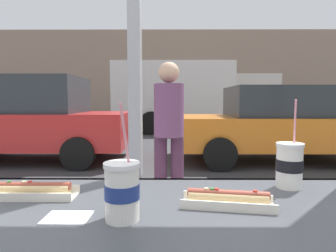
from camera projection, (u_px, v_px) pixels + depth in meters
ground_plane at (165, 142)px, 9.18m from camera, size 60.00×60.00×0.00m
sidewalk_strip at (155, 231)px, 2.81m from camera, size 16.00×2.80×0.10m
building_facade_far at (168, 76)px, 20.63m from camera, size 28.00×1.20×6.19m
soda_cup_left at (122, 190)px, 0.75m from camera, size 0.10×0.10×0.31m
soda_cup_right at (289, 165)px, 1.03m from camera, size 0.10×0.10×0.32m
hotdog_tray_near at (34, 190)px, 0.94m from camera, size 0.27×0.09×0.05m
hotdog_tray_far at (228, 199)px, 0.85m from camera, size 0.28×0.13×0.05m
napkin_wrapper at (67, 218)px, 0.77m from camera, size 0.12×0.09×0.00m
parked_car_red at (30, 119)px, 6.27m from camera, size 4.29×1.98×1.83m
parked_car_orange at (275, 123)px, 6.25m from camera, size 4.25×2.06×1.62m
box_truck at (191, 94)px, 12.05m from camera, size 6.56×2.44×2.85m
pedestrian at (169, 128)px, 3.07m from camera, size 0.32×0.32×1.63m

